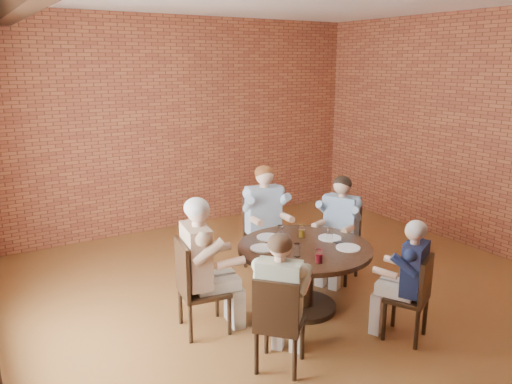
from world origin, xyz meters
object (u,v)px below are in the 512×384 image
chair_e (414,295)px  diner_b (265,220)px  diner_c (203,266)px  diner_e (408,281)px  chair_b (262,231)px  chair_c (194,284)px  dining_table (304,265)px  smartphone (340,243)px  chair_a (341,239)px  chair_d (278,321)px  diner_d (280,302)px  diner_a (339,229)px

chair_e → diner_b: bearing=-107.9°
diner_c → diner_e: bearing=-116.9°
chair_b → chair_c: same height
dining_table → chair_e: bearing=-63.6°
dining_table → chair_b: bearing=79.6°
diner_b → chair_c: (-1.43, -0.91, -0.18)m
chair_e → smartphone: chair_e is taller
chair_a → chair_c: bearing=-109.4°
chair_a → chair_d: (-1.84, -1.28, -0.01)m
chair_b → chair_d: bearing=-108.6°
diner_c → diner_d: (0.29, -0.95, -0.06)m
diner_e → diner_a: bearing=-130.6°
chair_a → diner_d: diner_d is taller
chair_a → chair_b: bearing=-162.3°
diner_c → diner_e: diner_c is taller
chair_b → diner_b: diner_b is taller
diner_c → diner_e: size_ratio=1.15×
diner_b → smartphone: 1.26m
dining_table → chair_b: (0.22, 1.21, -0.00)m
smartphone → chair_b: bearing=91.6°
chair_d → smartphone: (1.28, 0.68, 0.26)m
chair_d → diner_d: diner_d is taller
diner_c → diner_d: diner_c is taller
diner_a → diner_c: size_ratio=0.94×
diner_e → smartphone: 0.89m
diner_a → chair_c: diner_a is taller
dining_table → diner_b: (0.20, 1.11, 0.18)m
chair_b → chair_c: (-1.45, -1.01, 0.00)m
diner_d → diner_a: bearing=-97.3°
chair_c → smartphone: size_ratio=6.40×
diner_b → smartphone: size_ratio=9.21×
chair_b → diner_d: 2.24m
chair_c → diner_c: diner_c is taller
dining_table → diner_b: bearing=79.6°
chair_e → smartphone: size_ratio=5.76×
chair_c → chair_e: size_ratio=1.11×
diner_d → smartphone: size_ratio=8.39×
dining_table → chair_a: chair_a is taller
diner_a → chair_e: 1.55m
diner_b → chair_c: size_ratio=1.44×
chair_a → diner_b: bearing=-157.7°
dining_table → chair_c: chair_c is taller
diner_c → diner_d: size_ratio=1.10×
diner_a → diner_b: 0.95m
dining_table → diner_e: 1.13m
chair_a → dining_table: bearing=-90.0°
chair_a → diner_a: (-0.08, -0.04, 0.16)m
chair_e → diner_e: size_ratio=0.72×
diner_d → chair_e: diner_d is taller
chair_a → chair_b: size_ratio=0.95×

